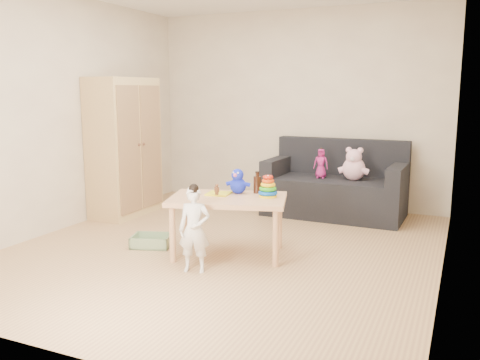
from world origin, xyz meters
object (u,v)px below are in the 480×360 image
at_px(wardrobe, 124,147).
at_px(toddler, 194,231).
at_px(sofa, 334,197).
at_px(play_table, 228,226).

distance_m(wardrobe, toddler, 2.37).
bearing_deg(sofa, play_table, -104.21).
relative_size(wardrobe, sofa, 1.01).
height_order(play_table, toddler, toddler).
bearing_deg(play_table, toddler, -97.75).
height_order(wardrobe, sofa, wardrobe).
bearing_deg(toddler, wardrobe, 123.46).
bearing_deg(sofa, toddler, -102.59).
relative_size(wardrobe, toddler, 2.33).
distance_m(wardrobe, sofa, 2.68).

